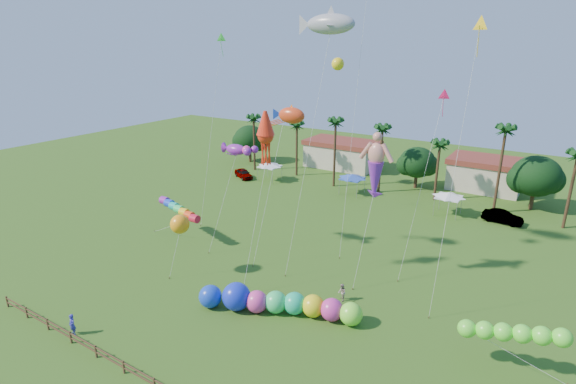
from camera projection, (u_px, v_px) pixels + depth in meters
The scene contains 22 objects.
ground at pixel (217, 341), 33.74m from camera, with size 160.00×160.00×0.00m, color #285116.
tree_line at pixel (433, 165), 65.77m from camera, with size 69.46×8.91×11.00m.
buildings_row at pixel (401, 164), 74.68m from camera, with size 35.00×7.00×4.00m.
tent_row at pixel (351, 177), 64.99m from camera, with size 31.00×4.00×0.60m.
fence at pixel (154, 383), 28.74m from camera, with size 36.12×0.12×1.00m.
car_a at pixel (244, 174), 73.95m from camera, with size 1.76×4.38×1.49m, color #4C4C54.
car_b at pixel (502, 217), 55.55m from camera, with size 1.64×4.69×1.55m, color #4C4C54.
spectator_a at pixel (72, 325), 34.23m from camera, with size 0.63×0.41×1.73m, color #3531AD.
spectator_b at pixel (342, 293), 38.76m from camera, with size 0.77×0.60×1.58m, color #A59089.
caterpillar_inflatable at pixel (286, 304), 36.75m from camera, with size 11.47×5.64×2.39m.
blue_ball at pixel (210, 296), 37.84m from camera, with size 1.94×1.94×1.94m, color blue.
rainbow_tube at pixel (183, 216), 49.34m from camera, with size 8.69×2.33×3.69m.
green_worm at pixel (467, 328), 30.74m from camera, with size 9.78×2.43×3.45m.
orange_ball_kite at pixel (180, 224), 41.82m from camera, with size 2.26×2.57×6.12m.
merman_kite at pixel (375, 170), 39.82m from camera, with size 2.75×4.32×13.43m.
fish_kite at pixel (291, 115), 43.12m from camera, with size 4.44×6.11×15.53m.
shark_kite at pixel (331, 24), 40.57m from camera, with size 6.72×8.24×24.03m.
squid_kite at pixel (266, 136), 39.25m from camera, with size 1.78×5.43×15.82m.
lobster_kite at pixel (236, 150), 46.28m from camera, with size 4.53×5.08×11.61m.
delta_kite_red at pixel (443, 99), 40.01m from camera, with size 1.88×5.13×17.40m.
delta_kite_yellow at pixel (479, 30), 31.91m from camera, with size 1.34×3.83×23.18m.
delta_kite_green at pixel (221, 42), 51.16m from camera, with size 1.37×4.97×22.35m.
Camera 1 is at (19.78, -21.11, 21.35)m, focal length 28.00 mm.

